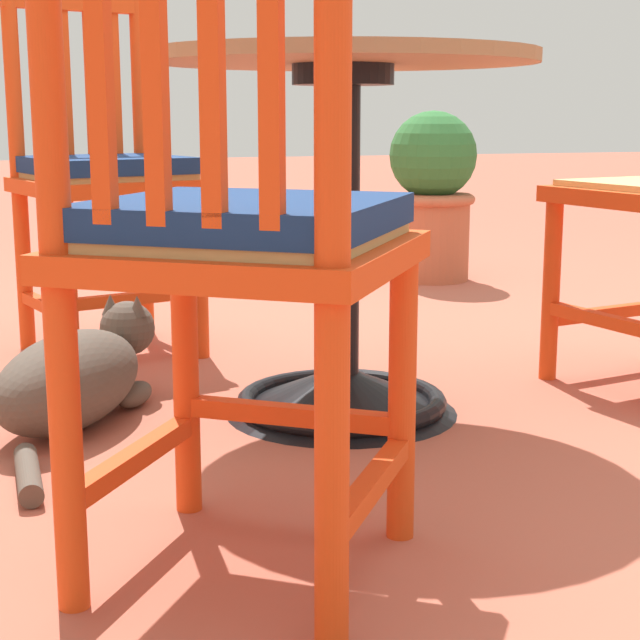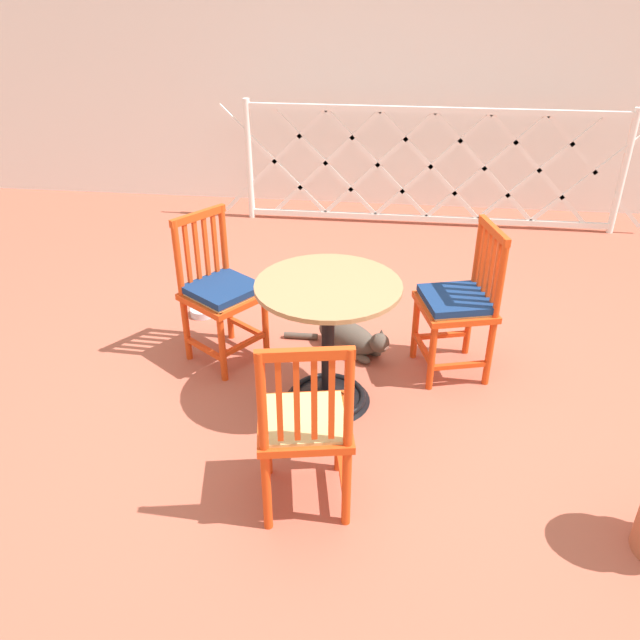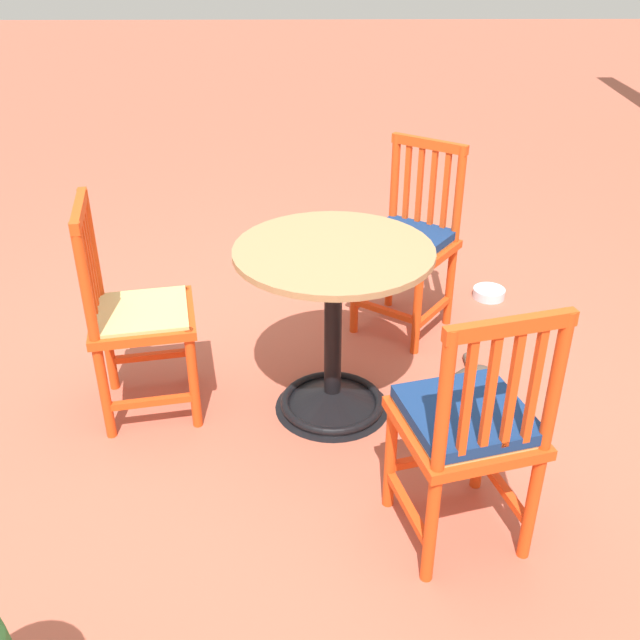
{
  "view_description": "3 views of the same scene",
  "coord_description": "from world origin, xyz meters",
  "px_view_note": "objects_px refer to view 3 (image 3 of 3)",
  "views": [
    {
      "loc": [
        -2.05,
        0.78,
        0.61
      ],
      "look_at": [
        -0.07,
        0.14,
        0.19
      ],
      "focal_mm": 57.3,
      "sensor_mm": 36.0,
      "label": 1
    },
    {
      "loc": [
        0.18,
        -2.78,
        2.17
      ],
      "look_at": [
        -0.18,
        0.25,
        0.43
      ],
      "focal_mm": 35.76,
      "sensor_mm": 36.0,
      "label": 2
    },
    {
      "loc": [
        2.35,
        0.03,
        1.84
      ],
      "look_at": [
        -0.29,
        0.06,
        0.33
      ],
      "focal_mm": 40.84,
      "sensor_mm": 36.0,
      "label": 3
    }
  ],
  "objects_px": {
    "pet_water_bowl": "(489,293)",
    "orange_chair_by_planter": "(408,244)",
    "orange_chair_near_fence": "(468,427)",
    "orange_chair_facing_out": "(135,317)",
    "cafe_table": "(333,350)",
    "tabby_cat": "(462,401)"
  },
  "relations": [
    {
      "from": "cafe_table",
      "to": "orange_chair_facing_out",
      "type": "distance_m",
      "value": 0.79
    },
    {
      "from": "cafe_table",
      "to": "pet_water_bowl",
      "type": "bearing_deg",
      "value": 138.18
    },
    {
      "from": "orange_chair_facing_out",
      "to": "tabby_cat",
      "type": "xyz_separation_m",
      "value": [
        0.11,
        1.3,
        -0.34
      ]
    },
    {
      "from": "orange_chair_facing_out",
      "to": "orange_chair_near_fence",
      "type": "xyz_separation_m",
      "value": [
        0.73,
        1.17,
        0.01
      ]
    },
    {
      "from": "cafe_table",
      "to": "orange_chair_facing_out",
      "type": "height_order",
      "value": "orange_chair_facing_out"
    },
    {
      "from": "orange_chair_by_planter",
      "to": "pet_water_bowl",
      "type": "distance_m",
      "value": 0.72
    },
    {
      "from": "cafe_table",
      "to": "orange_chair_facing_out",
      "type": "xyz_separation_m",
      "value": [
        -0.02,
        -0.78,
        0.15
      ]
    },
    {
      "from": "pet_water_bowl",
      "to": "orange_chair_by_planter",
      "type": "bearing_deg",
      "value": -59.51
    },
    {
      "from": "orange_chair_facing_out",
      "to": "pet_water_bowl",
      "type": "xyz_separation_m",
      "value": [
        -0.96,
        1.65,
        -0.41
      ]
    },
    {
      "from": "tabby_cat",
      "to": "orange_chair_near_fence",
      "type": "bearing_deg",
      "value": -11.59
    },
    {
      "from": "orange_chair_by_planter",
      "to": "tabby_cat",
      "type": "height_order",
      "value": "orange_chair_by_planter"
    },
    {
      "from": "orange_chair_by_planter",
      "to": "pet_water_bowl",
      "type": "relative_size",
      "value": 5.36
    },
    {
      "from": "cafe_table",
      "to": "orange_chair_by_planter",
      "type": "xyz_separation_m",
      "value": [
        -0.68,
        0.37,
        0.16
      ]
    },
    {
      "from": "tabby_cat",
      "to": "pet_water_bowl",
      "type": "xyz_separation_m",
      "value": [
        -1.07,
        0.35,
        -0.07
      ]
    },
    {
      "from": "orange_chair_by_planter",
      "to": "orange_chair_near_fence",
      "type": "relative_size",
      "value": 1.0
    },
    {
      "from": "orange_chair_facing_out",
      "to": "orange_chair_near_fence",
      "type": "height_order",
      "value": "same"
    },
    {
      "from": "cafe_table",
      "to": "orange_chair_facing_out",
      "type": "bearing_deg",
      "value": -91.14
    },
    {
      "from": "cafe_table",
      "to": "tabby_cat",
      "type": "height_order",
      "value": "cafe_table"
    },
    {
      "from": "orange_chair_by_planter",
      "to": "pet_water_bowl",
      "type": "bearing_deg",
      "value": 120.49
    },
    {
      "from": "orange_chair_facing_out",
      "to": "orange_chair_near_fence",
      "type": "distance_m",
      "value": 1.38
    },
    {
      "from": "orange_chair_near_fence",
      "to": "pet_water_bowl",
      "type": "relative_size",
      "value": 5.36
    },
    {
      "from": "orange_chair_near_fence",
      "to": "tabby_cat",
      "type": "height_order",
      "value": "orange_chair_near_fence"
    }
  ]
}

